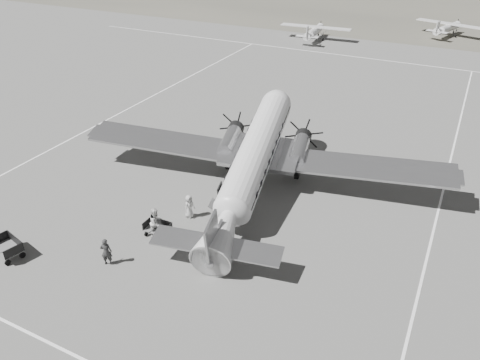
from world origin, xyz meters
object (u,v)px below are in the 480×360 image
light_plane_left (314,33)px  baggage_cart_near (158,229)px  dc3_airliner (253,162)px  ground_crew (106,252)px  passenger (189,206)px  ramp_agent (156,222)px  baggage_cart_far (7,248)px  light_plane_right (448,29)px

light_plane_left → baggage_cart_near: light_plane_left is taller
dc3_airliner → ground_crew: size_ratio=15.66×
dc3_airliner → passenger: size_ratio=16.73×
light_plane_left → baggage_cart_near: 51.79m
dc3_airliner → light_plane_left: size_ratio=2.50×
light_plane_left → ramp_agent: light_plane_left is taller
dc3_airliner → ground_crew: bearing=-122.3°
light_plane_left → baggage_cart_far: size_ratio=5.56×
light_plane_left → baggage_cart_far: bearing=-92.5°
baggage_cart_near → passenger: size_ratio=1.02×
ground_crew → baggage_cart_far: bearing=-8.6°
light_plane_right → light_plane_left: bearing=-129.1°
light_plane_left → ground_crew: light_plane_left is taller
light_plane_left → baggage_cart_near: bearing=-85.2°
ramp_agent → baggage_cart_far: bearing=130.1°
light_plane_left → ground_crew: size_ratio=6.27×
light_plane_left → passenger: 49.33m
passenger → baggage_cart_far: bearing=149.9°
dc3_airliner → baggage_cart_far: bearing=-138.7°
ground_crew → passenger: 6.26m
light_plane_left → baggage_cart_far: light_plane_left is taller
light_plane_right → passenger: bearing=-81.4°
baggage_cart_near → passenger: passenger is taller
ramp_agent → dc3_airliner: bearing=-24.0°
light_plane_right → ground_crew: light_plane_right is taller
ground_crew → light_plane_left: bearing=-111.6°
ground_crew → passenger: (1.65, 6.04, -0.06)m
baggage_cart_near → ground_crew: 3.61m
passenger → baggage_cart_near: bearing=177.4°
light_plane_left → ground_crew: bearing=-86.7°
ramp_agent → ground_crew: bearing=164.7°
dc3_airliner → ramp_agent: size_ratio=13.64×
ramp_agent → passenger: ramp_agent is taller
passenger → ground_crew: bearing=176.5°
baggage_cart_far → passenger: size_ratio=1.21×
light_plane_left → baggage_cart_near: size_ratio=6.57×
light_plane_right → ramp_agent: 63.75m
dc3_airliner → light_plane_right: (7.15, 55.94, -1.46)m
ramp_agent → light_plane_right: bearing=-8.9°
passenger → light_plane_left: bearing=21.3°
baggage_cart_far → ground_crew: (5.58, 2.02, 0.31)m
light_plane_right → ground_crew: 67.27m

